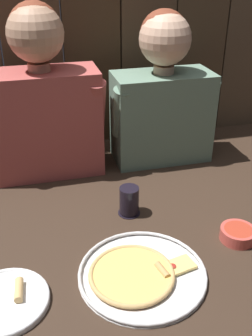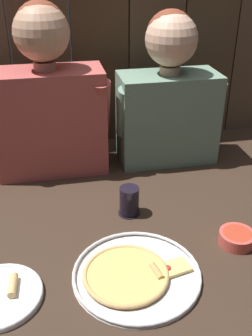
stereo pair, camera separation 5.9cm
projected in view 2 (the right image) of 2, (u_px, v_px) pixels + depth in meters
The scene contains 6 objects.
ground_plane at pixel (136, 232), 1.25m from camera, with size 3.20×3.20×0.00m, color #332319.
pizza_tray at pixel (133, 274), 1.08m from camera, with size 0.35×0.35×0.03m.
drinking_glass at pixel (129, 201), 1.32m from camera, with size 0.08×0.08×0.10m.
dipping_bowl at pixel (237, 237), 1.19m from camera, with size 0.11×0.11×0.04m.
diner_left at pixel (48, 98), 1.47m from camera, with size 0.46×0.22×0.64m.
diner_right at pixel (169, 94), 1.56m from camera, with size 0.43×0.21×0.60m.
Camera 2 is at (-0.23, -0.97, 0.79)m, focal length 42.03 mm.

